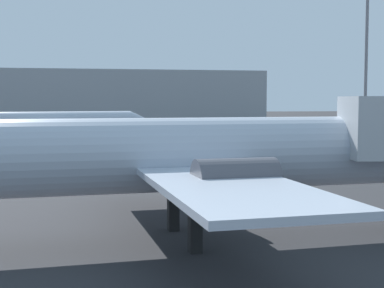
% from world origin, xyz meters
% --- Properties ---
extents(airplane_at_gate, '(36.40, 23.90, 11.74)m').
position_xyz_m(airplane_at_gate, '(2.75, 13.84, 3.85)').
color(airplane_at_gate, '#B2BCCC').
rests_on(airplane_at_gate, ground_plane).
extents(airplane_far_left, '(28.31, 25.55, 8.73)m').
position_xyz_m(airplane_far_left, '(-6.34, 66.50, 3.25)').
color(airplane_far_left, '#B2BCCC').
rests_on(airplane_far_left, ground_plane).
extents(light_mast_right, '(2.40, 0.50, 24.53)m').
position_xyz_m(light_mast_right, '(42.24, 72.21, 13.57)').
color(light_mast_right, slate).
rests_on(light_mast_right, ground_plane).
extents(terminal_building, '(91.29, 20.31, 13.34)m').
position_xyz_m(terminal_building, '(-3.97, 128.32, 6.67)').
color(terminal_building, '#999EA3').
rests_on(terminal_building, ground_plane).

